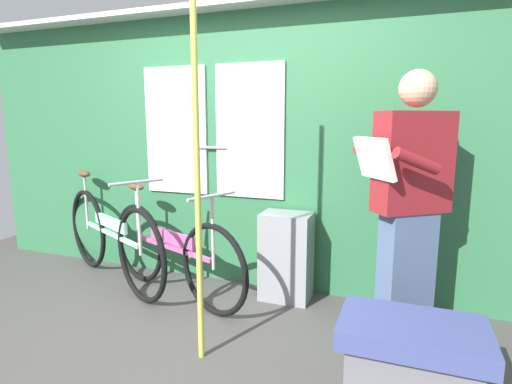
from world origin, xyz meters
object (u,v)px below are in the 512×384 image
at_px(bicycle_near_door, 111,238).
at_px(bench_seat_corner, 411,362).
at_px(passenger_reading_newspaper, 409,201).
at_px(trash_bin_by_wall, 286,256).
at_px(handrail_pole, 197,170).
at_px(bicycle_leaning_behind, 172,252).

xyz_separation_m(bicycle_near_door, bench_seat_corner, (2.48, -0.80, -0.16)).
bearing_deg(passenger_reading_newspaper, bicycle_near_door, -38.70).
height_order(trash_bin_by_wall, handrail_pole, handrail_pole).
height_order(bicycle_near_door, handrail_pole, handrail_pole).
relative_size(bicycle_leaning_behind, bench_seat_corner, 2.25).
relative_size(passenger_reading_newspaper, trash_bin_by_wall, 2.45).
distance_m(passenger_reading_newspaper, handrail_pole, 1.36).
distance_m(bicycle_leaning_behind, handrail_pole, 1.22).
bearing_deg(trash_bin_by_wall, passenger_reading_newspaper, -16.95).
bearing_deg(bicycle_near_door, passenger_reading_newspaper, 25.26).
bearing_deg(handrail_pole, bicycle_near_door, 149.14).
bearing_deg(handrail_pole, passenger_reading_newspaper, 32.26).
xyz_separation_m(bicycle_near_door, bicycle_leaning_behind, (0.66, -0.07, -0.03)).
height_order(bicycle_leaning_behind, handrail_pole, handrail_pole).
bearing_deg(trash_bin_by_wall, bicycle_leaning_behind, -162.46).
distance_m(bicycle_near_door, bicycle_leaning_behind, 0.66).
bearing_deg(bicycle_near_door, bicycle_leaning_behind, 20.67).
height_order(bicycle_near_door, bench_seat_corner, bicycle_near_door).
distance_m(trash_bin_by_wall, handrail_pole, 1.29).
bearing_deg(bicycle_near_door, handrail_pole, -4.14).
relative_size(bicycle_near_door, trash_bin_by_wall, 2.37).
xyz_separation_m(bicycle_near_door, trash_bin_by_wall, (1.54, 0.21, -0.05)).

